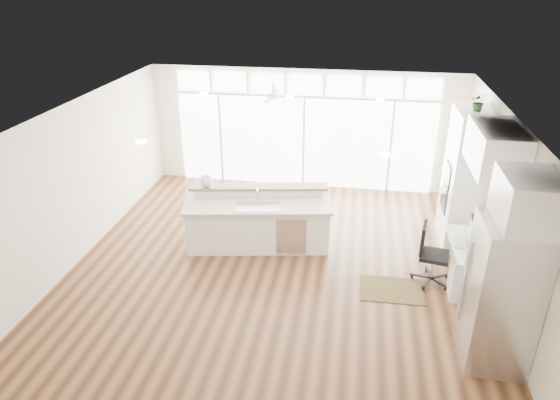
# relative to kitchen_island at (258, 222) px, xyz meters

# --- Properties ---
(floor) EXTENTS (7.00, 8.00, 0.02)m
(floor) POSITION_rel_kitchen_island_xyz_m (0.47, -0.95, -0.53)
(floor) COLOR #432614
(floor) RESTS_ON ground
(ceiling) EXTENTS (7.00, 8.00, 0.02)m
(ceiling) POSITION_rel_kitchen_island_xyz_m (0.47, -0.95, 2.18)
(ceiling) COLOR white
(ceiling) RESTS_ON wall_back
(wall_back) EXTENTS (7.00, 0.04, 2.70)m
(wall_back) POSITION_rel_kitchen_island_xyz_m (0.47, 3.05, 0.83)
(wall_back) COLOR silver
(wall_back) RESTS_ON floor
(wall_left) EXTENTS (0.04, 8.00, 2.70)m
(wall_left) POSITION_rel_kitchen_island_xyz_m (-3.03, -0.95, 0.83)
(wall_left) COLOR silver
(wall_left) RESTS_ON floor
(wall_right) EXTENTS (0.04, 8.00, 2.70)m
(wall_right) POSITION_rel_kitchen_island_xyz_m (3.97, -0.95, 0.83)
(wall_right) COLOR silver
(wall_right) RESTS_ON floor
(glass_wall) EXTENTS (5.80, 0.06, 2.08)m
(glass_wall) POSITION_rel_kitchen_island_xyz_m (0.47, 2.99, 0.53)
(glass_wall) COLOR white
(glass_wall) RESTS_ON wall_back
(transom_row) EXTENTS (5.90, 0.06, 0.40)m
(transom_row) POSITION_rel_kitchen_island_xyz_m (0.47, 2.99, 1.86)
(transom_row) COLOR white
(transom_row) RESTS_ON wall_back
(desk_window) EXTENTS (0.04, 0.85, 0.85)m
(desk_window) POSITION_rel_kitchen_island_xyz_m (3.93, -0.65, 1.03)
(desk_window) COLOR white
(desk_window) RESTS_ON wall_right
(ceiling_fan) EXTENTS (1.16, 1.16, 0.32)m
(ceiling_fan) POSITION_rel_kitchen_island_xyz_m (-0.03, 1.85, 1.96)
(ceiling_fan) COLOR silver
(ceiling_fan) RESTS_ON ceiling
(recessed_lights) EXTENTS (3.40, 3.00, 0.02)m
(recessed_lights) POSITION_rel_kitchen_island_xyz_m (0.47, -0.75, 2.16)
(recessed_lights) COLOR white
(recessed_lights) RESTS_ON ceiling
(oven_cabinet) EXTENTS (0.64, 1.20, 2.50)m
(oven_cabinet) POSITION_rel_kitchen_island_xyz_m (3.64, 0.85, 0.73)
(oven_cabinet) COLOR white
(oven_cabinet) RESTS_ON floor
(desk_nook) EXTENTS (0.72, 1.30, 0.76)m
(desk_nook) POSITION_rel_kitchen_island_xyz_m (3.60, -0.65, -0.14)
(desk_nook) COLOR white
(desk_nook) RESTS_ON floor
(upper_cabinets) EXTENTS (0.64, 1.30, 0.64)m
(upper_cabinets) POSITION_rel_kitchen_island_xyz_m (3.64, -0.65, 1.83)
(upper_cabinets) COLOR white
(upper_cabinets) RESTS_ON wall_right
(refrigerator) EXTENTS (0.76, 0.90, 2.00)m
(refrigerator) POSITION_rel_kitchen_island_xyz_m (3.58, -2.30, 0.48)
(refrigerator) COLOR silver
(refrigerator) RESTS_ON floor
(fridge_cabinet) EXTENTS (0.64, 0.90, 0.60)m
(fridge_cabinet) POSITION_rel_kitchen_island_xyz_m (3.64, -2.30, 1.78)
(fridge_cabinet) COLOR white
(fridge_cabinet) RESTS_ON wall_right
(framed_photos) EXTENTS (0.06, 0.22, 0.80)m
(framed_photos) POSITION_rel_kitchen_island_xyz_m (3.93, -0.03, 0.88)
(framed_photos) COLOR black
(framed_photos) RESTS_ON wall_right
(kitchen_island) EXTENTS (2.77, 1.42, 1.05)m
(kitchen_island) POSITION_rel_kitchen_island_xyz_m (0.00, 0.00, 0.00)
(kitchen_island) COLOR white
(kitchen_island) RESTS_ON floor
(rug) EXTENTS (1.01, 0.74, 0.01)m
(rug) POSITION_rel_kitchen_island_xyz_m (2.37, -0.99, -0.52)
(rug) COLOR #332310
(rug) RESTS_ON floor
(office_chair) EXTENTS (0.61, 0.58, 1.01)m
(office_chair) POSITION_rel_kitchen_island_xyz_m (3.02, -0.65, -0.02)
(office_chair) COLOR black
(office_chair) RESTS_ON floor
(fishbowl) EXTENTS (0.26, 0.26, 0.24)m
(fishbowl) POSITION_rel_kitchen_island_xyz_m (-1.00, 0.24, 0.64)
(fishbowl) COLOR silver
(fishbowl) RESTS_ON kitchen_island
(monitor) EXTENTS (0.15, 0.53, 0.43)m
(monitor) POSITION_rel_kitchen_island_xyz_m (3.52, -0.65, 0.45)
(monitor) COLOR black
(monitor) RESTS_ON desk_nook
(keyboard) EXTENTS (0.18, 0.36, 0.02)m
(keyboard) POSITION_rel_kitchen_island_xyz_m (3.35, -0.65, 0.24)
(keyboard) COLOR silver
(keyboard) RESTS_ON desk_nook
(potted_plant) EXTENTS (0.31, 0.34, 0.24)m
(potted_plant) POSITION_rel_kitchen_island_xyz_m (3.64, 0.85, 2.09)
(potted_plant) COLOR #284F22
(potted_plant) RESTS_ON oven_cabinet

